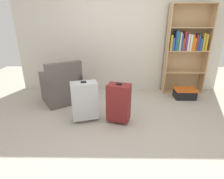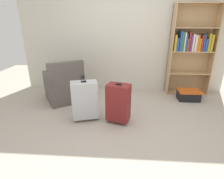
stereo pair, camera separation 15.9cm
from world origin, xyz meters
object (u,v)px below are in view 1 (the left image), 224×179
Objects in this scene: armchair at (62,88)px; suitcase_silver at (85,101)px; storage_box at (185,93)px; suitcase_dark_red at (119,102)px; bookshelf at (186,48)px; mug at (84,103)px.

suitcase_silver is at bearing -51.74° from armchair.
storage_box is at bearing 25.12° from suitcase_silver.
suitcase_dark_red is (-1.50, -1.02, 0.24)m from storage_box.
storage_box is at bearing 34.20° from suitcase_dark_red.
bookshelf is 2.61m from mug.
suitcase_dark_red is (1.18, -0.81, 0.05)m from armchair.
suitcase_silver reaches higher than mug.
suitcase_silver reaches higher than storage_box.
suitcase_dark_red is (-1.55, -1.46, -0.70)m from bookshelf.
suitcase_silver is (-2.13, -1.41, -0.69)m from bookshelf.
bookshelf is at bearing 20.34° from mug.
bookshelf reaches higher than mug.
mug is at bearing 102.47° from suitcase_silver.
armchair is (-2.74, -0.64, -0.74)m from bookshelf.
suitcase_dark_red reaches higher than mug.
storage_box is at bearing 10.32° from mug.
suitcase_dark_red is at bearing -34.55° from armchair.
mug is at bearing -22.02° from armchair.
bookshelf is at bearing 83.33° from storage_box.
armchair reaches higher than suitcase_dark_red.
suitcase_silver is at bearing -146.50° from bookshelf.
suitcase_dark_red is (0.70, -0.62, 0.31)m from mug.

